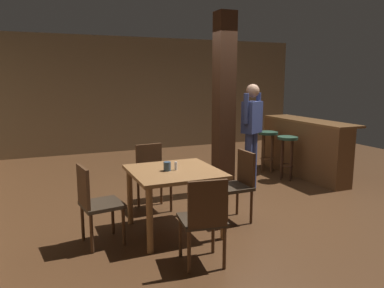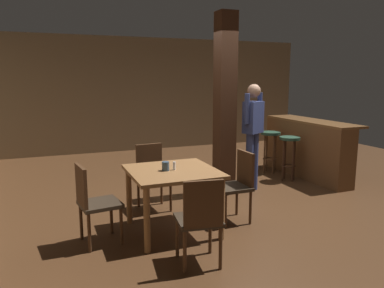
# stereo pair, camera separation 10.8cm
# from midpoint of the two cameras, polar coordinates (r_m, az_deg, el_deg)

# --- Properties ---
(ground_plane) EXTENTS (10.80, 10.80, 0.00)m
(ground_plane) POSITION_cam_midpoint_polar(r_m,az_deg,el_deg) (5.80, 7.09, -8.27)
(ground_plane) COLOR #422816
(wall_back) EXTENTS (8.00, 0.10, 2.80)m
(wall_back) POSITION_cam_midpoint_polar(r_m,az_deg,el_deg) (9.67, -6.24, 7.54)
(wall_back) COLOR #756047
(wall_back) RESTS_ON ground_plane
(pillar) EXTENTS (0.28, 0.28, 2.80)m
(pillar) POSITION_cam_midpoint_polar(r_m,az_deg,el_deg) (5.87, 4.36, 5.97)
(pillar) COLOR #382114
(pillar) RESTS_ON ground_plane
(dining_table) EXTENTS (1.01, 1.01, 0.75)m
(dining_table) POSITION_cam_midpoint_polar(r_m,az_deg,el_deg) (4.42, -3.42, -5.43)
(dining_table) COLOR brown
(dining_table) RESTS_ON ground_plane
(chair_south) EXTENTS (0.47, 0.47, 0.89)m
(chair_south) POSITION_cam_midpoint_polar(r_m,az_deg,el_deg) (3.63, 1.00, -11.08)
(chair_south) COLOR #2D2319
(chair_south) RESTS_ON ground_plane
(chair_east) EXTENTS (0.42, 0.42, 0.89)m
(chair_east) POSITION_cam_midpoint_polar(r_m,az_deg,el_deg) (4.81, 6.37, -5.79)
(chair_east) COLOR #2D2319
(chair_east) RESTS_ON ground_plane
(chair_north) EXTENTS (0.45, 0.45, 0.89)m
(chair_north) POSITION_cam_midpoint_polar(r_m,az_deg,el_deg) (5.26, -6.69, -4.43)
(chair_north) COLOR #2D2319
(chair_north) RESTS_ON ground_plane
(chair_west) EXTENTS (0.48, 0.48, 0.89)m
(chair_west) POSITION_cam_midpoint_polar(r_m,az_deg,el_deg) (4.23, -15.31, -8.35)
(chair_west) COLOR #2D2319
(chair_west) RESTS_ON ground_plane
(napkin_cup) EXTENTS (0.09, 0.09, 0.11)m
(napkin_cup) POSITION_cam_midpoint_polar(r_m,az_deg,el_deg) (4.35, -4.51, -3.41)
(napkin_cup) COLOR #33475B
(napkin_cup) RESTS_ON dining_table
(salt_shaker) EXTENTS (0.03, 0.03, 0.10)m
(salt_shaker) POSITION_cam_midpoint_polar(r_m,az_deg,el_deg) (4.38, -3.18, -3.36)
(salt_shaker) COLOR silver
(salt_shaker) RESTS_ON dining_table
(standing_person) EXTENTS (0.45, 0.34, 1.72)m
(standing_person) POSITION_cam_midpoint_polar(r_m,az_deg,el_deg) (6.04, 8.57, 2.21)
(standing_person) COLOR navy
(standing_person) RESTS_ON ground_plane
(bar_counter) EXTENTS (0.56, 2.08, 1.05)m
(bar_counter) POSITION_cam_midpoint_polar(r_m,az_deg,el_deg) (7.24, 16.25, -0.54)
(bar_counter) COLOR brown
(bar_counter) RESTS_ON ground_plane
(bar_stool_near) EXTENTS (0.36, 0.36, 0.79)m
(bar_stool_near) POSITION_cam_midpoint_polar(r_m,az_deg,el_deg) (6.86, 13.88, -0.50)
(bar_stool_near) COLOR #1E3828
(bar_stool_near) RESTS_ON ground_plane
(bar_stool_mid) EXTENTS (0.37, 0.37, 0.80)m
(bar_stool_mid) POSITION_cam_midpoint_polar(r_m,az_deg,el_deg) (7.33, 11.07, 0.37)
(bar_stool_mid) COLOR #1E3828
(bar_stool_mid) RESTS_ON ground_plane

